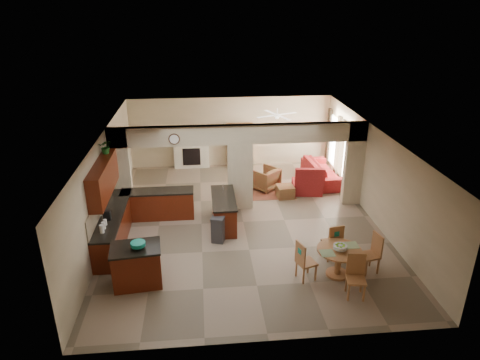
{
  "coord_description": "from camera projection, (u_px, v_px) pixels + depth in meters",
  "views": [
    {
      "loc": [
        -1.21,
        -11.54,
        6.28
      ],
      "look_at": [
        -0.07,
        0.3,
        1.27
      ],
      "focal_mm": 32.0,
      "sensor_mm": 36.0,
      "label": 1
    }
  ],
  "objects": [
    {
      "name": "drape_a_left",
      "position": [
        353.0,
        162.0,
        14.57
      ],
      "size": [
        0.1,
        0.28,
        2.3
      ],
      "primitive_type": "cube",
      "color": "#3C1818",
      "rests_on": "wall_right"
    },
    {
      "name": "chair_north",
      "position": [
        333.0,
        241.0,
        11.04
      ],
      "size": [
        0.49,
        0.49,
        1.02
      ],
      "rotation": [
        0.0,
        0.0,
        3.34
      ],
      "color": "#A46C38",
      "rests_on": "floor"
    },
    {
      "name": "trash_can",
      "position": [
        218.0,
        231.0,
        11.93
      ],
      "size": [
        0.4,
        0.37,
        0.7
      ],
      "primitive_type": "cube",
      "rotation": [
        0.0,
        0.0,
        -0.31
      ],
      "color": "#323235",
      "rests_on": "floor"
    },
    {
      "name": "plant",
      "position": [
        106.0,
        147.0,
        11.75
      ],
      "size": [
        0.4,
        0.36,
        0.4
      ],
      "primitive_type": "imported",
      "rotation": [
        0.0,
        0.0,
        0.16
      ],
      "color": "#184F15",
      "rests_on": "upper_cabinets"
    },
    {
      "name": "wall_clock",
      "position": [
        174.0,
        139.0,
        12.78
      ],
      "size": [
        0.34,
        0.03,
        0.34
      ],
      "primitive_type": "cylinder",
      "rotation": [
        1.57,
        0.0,
        0.0
      ],
      "color": "#492818",
      "rests_on": "partition_header"
    },
    {
      "name": "chaise",
      "position": [
        307.0,
        187.0,
        15.09
      ],
      "size": [
        1.11,
        0.95,
        0.41
      ],
      "primitive_type": "cube",
      "rotation": [
        0.0,
        0.0,
        -0.13
      ],
      "color": "maroon",
      "rests_on": "floor"
    },
    {
      "name": "kitchen_counter",
      "position": [
        133.0,
        217.0,
        12.44
      ],
      "size": [
        2.52,
        3.29,
        1.48
      ],
      "color": "#411907",
      "rests_on": "floor"
    },
    {
      "name": "floor",
      "position": [
        243.0,
        222.0,
        13.13
      ],
      "size": [
        10.0,
        10.0,
        0.0
      ],
      "primitive_type": "plane",
      "color": "#88735E",
      "rests_on": "ground"
    },
    {
      "name": "chair_west",
      "position": [
        304.0,
        260.0,
        10.23
      ],
      "size": [
        0.53,
        0.53,
        1.02
      ],
      "rotation": [
        0.0,
        0.0,
        1.89
      ],
      "color": "#A46C38",
      "rests_on": "floor"
    },
    {
      "name": "chair_east",
      "position": [
        373.0,
        251.0,
        10.56
      ],
      "size": [
        0.5,
        0.5,
        1.02
      ],
      "rotation": [
        0.0,
        0.0,
        4.93
      ],
      "color": "#A46C38",
      "rests_on": "floor"
    },
    {
      "name": "drape_b_left",
      "position": [
        338.0,
        146.0,
        16.13
      ],
      "size": [
        0.1,
        0.28,
        2.3
      ],
      "primitive_type": "cube",
      "color": "#3C1818",
      "rests_on": "wall_right"
    },
    {
      "name": "window_a",
      "position": [
        348.0,
        156.0,
        15.12
      ],
      "size": [
        0.02,
        0.9,
        1.9
      ],
      "primitive_type": "cube",
      "color": "white",
      "rests_on": "wall_right"
    },
    {
      "name": "upper_cabinets",
      "position": [
        103.0,
        179.0,
        11.32
      ],
      "size": [
        0.35,
        2.4,
        0.9
      ],
      "primitive_type": "cube",
      "color": "#411907",
      "rests_on": "wall_left"
    },
    {
      "name": "chair_south",
      "position": [
        356.0,
        274.0,
        9.7
      ],
      "size": [
        0.49,
        0.49,
        1.02
      ],
      "rotation": [
        0.0,
        0.0,
        -0.17
      ],
      "color": "#A46C38",
      "rests_on": "floor"
    },
    {
      "name": "fireplace",
      "position": [
        191.0,
        153.0,
        17.18
      ],
      "size": [
        1.6,
        0.35,
        1.2
      ],
      "color": "#EDE6CE",
      "rests_on": "floor"
    },
    {
      "name": "fruit_bowl",
      "position": [
        340.0,
        248.0,
        10.22
      ],
      "size": [
        0.33,
        0.33,
        0.18
      ],
      "primitive_type": "cylinder",
      "color": "#6EBB28",
      "rests_on": "dining_table"
    },
    {
      "name": "ottoman",
      "position": [
        285.0,
        191.0,
        14.73
      ],
      "size": [
        0.6,
        0.6,
        0.41
      ],
      "primitive_type": "cube",
      "rotation": [
        0.0,
        0.0,
        0.07
      ],
      "color": "maroon",
      "rests_on": "floor"
    },
    {
      "name": "drape_b_right",
      "position": [
        328.0,
        137.0,
        17.23
      ],
      "size": [
        0.1,
        0.28,
        2.3
      ],
      "primitive_type": "cube",
      "color": "#3C1818",
      "rests_on": "wall_right"
    },
    {
      "name": "partition_right_pier",
      "position": [
        354.0,
        164.0,
        13.83
      ],
      "size": [
        0.6,
        0.25,
        2.8
      ],
      "primitive_type": "cube",
      "color": "#C5B290",
      "rests_on": "floor"
    },
    {
      "name": "armchair",
      "position": [
        265.0,
        178.0,
        15.31
      ],
      "size": [
        1.2,
        1.2,
        0.79
      ],
      "primitive_type": "imported",
      "rotation": [
        0.0,
        0.0,
        3.86
      ],
      "color": "maroon",
      "rests_on": "floor"
    },
    {
      "name": "drape_a_right",
      "position": [
        342.0,
        150.0,
        15.67
      ],
      "size": [
        0.1,
        0.28,
        2.3
      ],
      "primitive_type": "cube",
      "color": "#3C1818",
      "rests_on": "wall_right"
    },
    {
      "name": "peninsula",
      "position": [
        224.0,
        211.0,
        12.8
      ],
      "size": [
        0.7,
        1.85,
        0.91
      ],
      "color": "#411907",
      "rests_on": "floor"
    },
    {
      "name": "dining_table",
      "position": [
        339.0,
        258.0,
        10.41
      ],
      "size": [
        1.08,
        1.08,
        0.74
      ],
      "color": "#A46C38",
      "rests_on": "floor"
    },
    {
      "name": "rug",
      "position": [
        271.0,
        192.0,
        15.16
      ],
      "size": [
        1.6,
        1.3,
        0.01
      ],
      "primitive_type": "cube",
      "color": "brown",
      "rests_on": "floor"
    },
    {
      "name": "wall_left",
      "position": [
        105.0,
        185.0,
        12.24
      ],
      "size": [
        0.0,
        10.0,
        10.0
      ],
      "primitive_type": "plane",
      "rotation": [
        1.57,
        0.0,
        1.57
      ],
      "color": "#C5B290",
      "rests_on": "floor"
    },
    {
      "name": "partition_left_pier",
      "position": [
        121.0,
        172.0,
        13.18
      ],
      "size": [
        0.6,
        0.25,
        2.8
      ],
      "primitive_type": "cube",
      "color": "#C5B290",
      "rests_on": "floor"
    },
    {
      "name": "wall_right",
      "position": [
        375.0,
        175.0,
        12.94
      ],
      "size": [
        0.0,
        10.0,
        10.0
      ],
      "primitive_type": "plane",
      "rotation": [
        1.57,
        0.0,
        -1.57
      ],
      "color": "#C5B290",
      "rests_on": "floor"
    },
    {
      "name": "sofa",
      "position": [
        322.0,
        171.0,
        16.04
      ],
      "size": [
        2.52,
        1.12,
        0.72
      ],
      "primitive_type": "imported",
      "rotation": [
        0.0,
        0.0,
        1.63
      ],
      "color": "maroon",
      "rests_on": "floor"
    },
    {
      "name": "teal_bowl",
      "position": [
        138.0,
        245.0,
        9.83
      ],
      "size": [
        0.34,
        0.34,
        0.16
      ],
      "primitive_type": "cylinder",
      "color": "#148C76",
      "rests_on": "kitchen_island"
    },
    {
      "name": "glazed_door",
      "position": [
        340.0,
        152.0,
        15.96
      ],
      "size": [
        0.02,
        0.7,
        2.1
      ],
      "primitive_type": "cube",
      "color": "white",
      "rests_on": "wall_right"
    },
    {
      "name": "shelving_unit",
      "position": [
        240.0,
        145.0,
        17.23
      ],
      "size": [
        1.0,
        0.32,
        1.8
      ],
      "primitive_type": "cube",
      "color": "#A46C38",
      "rests_on": "floor"
    },
    {
      "name": "kitchen_island",
      "position": [
        137.0,
        265.0,
        10.1
      ],
      "size": [
        1.24,
        0.95,
        1.0
      ],
      "rotation": [
        0.0,
        0.0,
        0.11
      ],
      "color": "#411907",
      "rests_on": "floor"
    },
    {
      "name": "ceiling_fan",
      "position": [
        277.0,
        115.0,
        15.02
      ],
      "size": [
        1.0,
        1.0,
        0.1
      ],
      "primitive_type": "cylinder",
      "color": "white",
      "rests_on": "ceiling"
    },
    {
      "name": "wall_back",
      "position": [
        231.0,
        132.0,
        17.17
      ],
      "size": [
        8.0,
        0.0,
        8.0
      ],
      "primitive_type": "plane",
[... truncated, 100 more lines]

